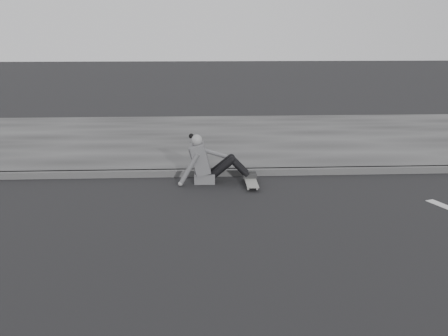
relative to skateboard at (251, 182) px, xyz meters
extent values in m
plane|color=black|center=(1.36, -1.93, -0.07)|extent=(80.00, 80.00, 0.00)
cube|color=#464646|center=(1.36, 0.65, -0.01)|extent=(24.00, 0.16, 0.12)
cube|color=#3A3A3A|center=(1.36, 3.67, -0.01)|extent=(24.00, 6.00, 0.12)
cylinder|color=#9E9E99|center=(-0.07, -0.26, -0.04)|extent=(0.03, 0.05, 0.05)
cylinder|color=#9E9E99|center=(0.08, -0.26, -0.04)|extent=(0.03, 0.05, 0.05)
cylinder|color=#9E9E99|center=(-0.07, 0.26, -0.04)|extent=(0.03, 0.05, 0.05)
cylinder|color=#9E9E99|center=(0.08, 0.26, -0.04)|extent=(0.03, 0.05, 0.05)
cube|color=#2A2A2C|center=(0.00, -0.26, -0.02)|extent=(0.16, 0.04, 0.03)
cube|color=#2A2A2C|center=(0.00, 0.26, -0.02)|extent=(0.16, 0.04, 0.03)
cube|color=slate|center=(0.00, 0.00, 0.01)|extent=(0.20, 0.78, 0.02)
cube|color=#535355|center=(-0.80, 0.25, 0.02)|extent=(0.36, 0.34, 0.18)
cube|color=#535355|center=(-0.87, 0.25, 0.36)|extent=(0.37, 0.40, 0.57)
cube|color=#535355|center=(-1.00, 0.25, 0.48)|extent=(0.14, 0.30, 0.20)
cylinder|color=gray|center=(-0.92, 0.25, 0.60)|extent=(0.09, 0.09, 0.08)
sphere|color=gray|center=(-0.93, 0.25, 0.69)|extent=(0.20, 0.20, 0.20)
sphere|color=black|center=(-1.02, 0.27, 0.76)|extent=(0.09, 0.09, 0.09)
cylinder|color=black|center=(-0.48, 0.16, 0.21)|extent=(0.43, 0.13, 0.39)
cylinder|color=black|center=(-0.48, 0.34, 0.21)|extent=(0.43, 0.13, 0.39)
cylinder|color=black|center=(-0.18, 0.16, 0.21)|extent=(0.35, 0.11, 0.36)
cylinder|color=black|center=(-0.18, 0.34, 0.21)|extent=(0.35, 0.11, 0.36)
sphere|color=black|center=(-0.32, 0.16, 0.35)|extent=(0.13, 0.13, 0.13)
sphere|color=black|center=(-0.32, 0.34, 0.35)|extent=(0.13, 0.13, 0.13)
cube|color=#272727|center=(0.00, 0.16, 0.05)|extent=(0.24, 0.08, 0.07)
cube|color=#272727|center=(0.00, 0.34, 0.05)|extent=(0.24, 0.08, 0.07)
cylinder|color=#535355|center=(-1.07, 0.04, 0.22)|extent=(0.38, 0.08, 0.58)
sphere|color=gray|center=(-1.22, 0.03, -0.03)|extent=(0.08, 0.08, 0.08)
cylinder|color=#535355|center=(-0.63, 0.41, 0.42)|extent=(0.48, 0.08, 0.21)
camera|label=1|loc=(-0.89, -8.22, 2.50)|focal=40.00mm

